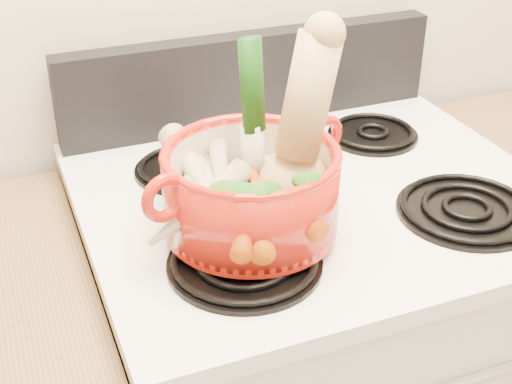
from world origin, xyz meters
name	(u,v)px	position (x,y,z in m)	size (l,w,h in m)	color
cooktop	(315,197)	(0.00, 1.40, 0.93)	(0.78, 0.67, 0.03)	white
control_backsplash	(251,78)	(0.00, 1.70, 1.04)	(0.76, 0.05, 0.18)	black
burner_front_left	(245,261)	(-0.19, 1.24, 0.96)	(0.22, 0.22, 0.02)	black
burner_front_right	(467,209)	(0.19, 1.24, 0.96)	(0.22, 0.22, 0.02)	black
burner_back_left	(184,167)	(-0.19, 1.54, 0.96)	(0.17, 0.17, 0.02)	black
burner_back_right	(373,133)	(0.19, 1.54, 0.96)	(0.17, 0.17, 0.02)	black
dutch_oven	(251,191)	(-0.15, 1.31, 1.03)	(0.26, 0.26, 0.13)	#B51C0F
pot_handle_left	(165,197)	(-0.29, 1.26, 1.07)	(0.07, 0.07, 0.02)	#B51C0F
pot_handle_right	(324,136)	(-0.02, 1.35, 1.07)	(0.07, 0.07, 0.02)	#B51C0F
squash	(302,127)	(-0.08, 1.29, 1.13)	(0.11, 0.11, 0.27)	tan
leek	(253,117)	(-0.13, 1.36, 1.12)	(0.04, 0.04, 0.25)	beige
ginger	(258,171)	(-0.11, 1.38, 1.02)	(0.08, 0.06, 0.05)	tan
parsnip_0	(219,203)	(-0.20, 1.31, 1.02)	(0.04, 0.04, 0.22)	beige
parsnip_1	(187,202)	(-0.25, 1.32, 1.02)	(0.04, 0.04, 0.18)	beige
parsnip_2	(216,187)	(-0.20, 1.34, 1.03)	(0.04, 0.04, 0.17)	beige
parsnip_3	(199,203)	(-0.24, 1.29, 1.04)	(0.04, 0.04, 0.19)	beige
parsnip_4	(197,173)	(-0.22, 1.37, 1.04)	(0.05, 0.05, 0.23)	beige
parsnip_5	(220,172)	(-0.18, 1.35, 1.04)	(0.04, 0.04, 0.19)	beige
carrot_0	(259,220)	(-0.16, 1.25, 1.01)	(0.03, 0.03, 0.17)	#D4620A
carrot_1	(231,213)	(-0.20, 1.28, 1.02)	(0.03, 0.03, 0.15)	#BB5809
carrot_2	(282,204)	(-0.12, 1.26, 1.02)	(0.03, 0.03, 0.18)	#BC4A09
carrot_3	(245,226)	(-0.19, 1.22, 1.03)	(0.03, 0.03, 0.13)	#B93609
carrot_4	(258,198)	(-0.15, 1.28, 1.04)	(0.03, 0.03, 0.17)	#C65709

